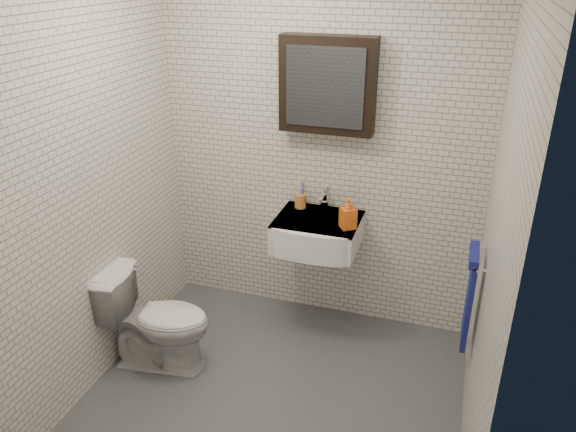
{
  "coord_description": "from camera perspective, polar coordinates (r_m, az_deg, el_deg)",
  "views": [
    {
      "loc": [
        0.89,
        -2.48,
        2.43
      ],
      "look_at": [
        -0.05,
        0.45,
        1.0
      ],
      "focal_mm": 35.0,
      "sensor_mm": 36.0,
      "label": 1
    }
  ],
  "objects": [
    {
      "name": "towel_rail",
      "position": [
        3.31,
        18.01,
        -7.47
      ],
      "size": [
        0.09,
        0.3,
        0.58
      ],
      "color": "silver",
      "rests_on": "room_shell"
    },
    {
      "name": "ground",
      "position": [
        3.58,
        -1.45,
        -17.66
      ],
      "size": [
        2.2,
        2.0,
        0.01
      ],
      "primitive_type": "cube",
      "color": "#474A4F",
      "rests_on": "ground"
    },
    {
      "name": "faucet",
      "position": [
        3.83,
        3.71,
        1.59
      ],
      "size": [
        0.06,
        0.2,
        0.15
      ],
      "color": "silver",
      "rests_on": "washbasin"
    },
    {
      "name": "mirror_cabinet",
      "position": [
        3.59,
        4.04,
        13.12
      ],
      "size": [
        0.6,
        0.15,
        0.6
      ],
      "color": "black",
      "rests_on": "room_shell"
    },
    {
      "name": "soap_bottle",
      "position": [
        3.57,
        6.14,
        0.28
      ],
      "size": [
        0.13,
        0.13,
        0.2
      ],
      "primitive_type": "imported",
      "rotation": [
        0.0,
        0.0,
        0.61
      ],
      "color": "orange",
      "rests_on": "washbasin"
    },
    {
      "name": "washbasin",
      "position": [
        3.72,
        2.88,
        -1.83
      ],
      "size": [
        0.55,
        0.5,
        0.2
      ],
      "color": "white",
      "rests_on": "room_shell"
    },
    {
      "name": "room_shell",
      "position": [
        2.81,
        -1.77,
        4.85
      ],
      "size": [
        2.22,
        2.02,
        2.51
      ],
      "color": "silver",
      "rests_on": "ground"
    },
    {
      "name": "toilet",
      "position": [
        3.7,
        -13.13,
        -10.19
      ],
      "size": [
        0.71,
        0.47,
        0.68
      ],
      "primitive_type": "imported",
      "rotation": [
        0.0,
        0.0,
        1.71
      ],
      "color": "white",
      "rests_on": "ground"
    },
    {
      "name": "toothbrush_cup",
      "position": [
        3.86,
        1.28,
        1.63
      ],
      "size": [
        0.1,
        0.1,
        0.21
      ],
      "rotation": [
        0.0,
        0.0,
        -0.41
      ],
      "color": "orange",
      "rests_on": "washbasin"
    }
  ]
}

